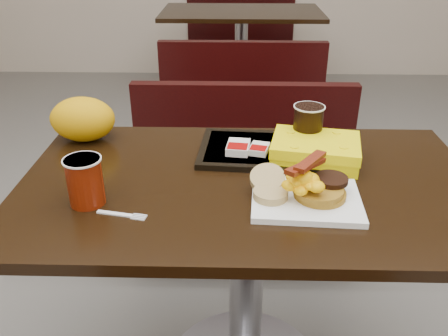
{
  "coord_description": "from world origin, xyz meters",
  "views": [
    {
      "loc": [
        -0.04,
        -1.07,
        1.35
      ],
      "look_at": [
        -0.07,
        -0.03,
        0.8
      ],
      "focal_mm": 37.68,
      "sensor_mm": 36.0,
      "label": 1
    }
  ],
  "objects_px": {
    "fork": "(115,214)",
    "coffee_cup_far": "(308,125)",
    "table_far": "(241,60)",
    "paper_bag": "(83,119)",
    "bench_near_n": "(244,179)",
    "bench_far_s": "(242,90)",
    "bench_far_n": "(240,41)",
    "hashbrown_sleeve_left": "(238,147)",
    "pancake_stack": "(320,191)",
    "clamshell": "(315,150)",
    "hashbrown_sleeve_right": "(259,149)",
    "coffee_cup_near": "(85,181)",
    "tray": "(262,150)",
    "table_near": "(246,289)",
    "knife": "(346,198)",
    "platter": "(306,200)"
  },
  "relations": [
    {
      "from": "fork",
      "to": "coffee_cup_far",
      "type": "relative_size",
      "value": 1.03
    },
    {
      "from": "table_far",
      "to": "paper_bag",
      "type": "relative_size",
      "value": 6.15
    },
    {
      "from": "bench_near_n",
      "to": "paper_bag",
      "type": "relative_size",
      "value": 5.13
    },
    {
      "from": "bench_far_s",
      "to": "bench_far_n",
      "type": "height_order",
      "value": "same"
    },
    {
      "from": "hashbrown_sleeve_left",
      "to": "paper_bag",
      "type": "relative_size",
      "value": 0.43
    },
    {
      "from": "pancake_stack",
      "to": "clamshell",
      "type": "distance_m",
      "value": 0.22
    },
    {
      "from": "clamshell",
      "to": "hashbrown_sleeve_right",
      "type": "bearing_deg",
      "value": -175.88
    },
    {
      "from": "coffee_cup_near",
      "to": "tray",
      "type": "relative_size",
      "value": 0.33
    },
    {
      "from": "table_near",
      "to": "hashbrown_sleeve_left",
      "type": "xyz_separation_m",
      "value": [
        -0.03,
        0.14,
        0.4
      ]
    },
    {
      "from": "table_near",
      "to": "coffee_cup_far",
      "type": "relative_size",
      "value": 10.31
    },
    {
      "from": "pancake_stack",
      "to": "paper_bag",
      "type": "xyz_separation_m",
      "value": [
        -0.67,
        0.35,
        0.04
      ]
    },
    {
      "from": "coffee_cup_far",
      "to": "clamshell",
      "type": "bearing_deg",
      "value": -80.4
    },
    {
      "from": "hashbrown_sleeve_left",
      "to": "hashbrown_sleeve_right",
      "type": "bearing_deg",
      "value": 2.94
    },
    {
      "from": "hashbrown_sleeve_left",
      "to": "coffee_cup_far",
      "type": "xyz_separation_m",
      "value": [
        0.2,
        0.06,
        0.05
      ]
    },
    {
      "from": "tray",
      "to": "knife",
      "type": "bearing_deg",
      "value": -48.68
    },
    {
      "from": "bench_far_n",
      "to": "coffee_cup_far",
      "type": "bearing_deg",
      "value": -86.82
    },
    {
      "from": "coffee_cup_far",
      "to": "hashbrown_sleeve_right",
      "type": "bearing_deg",
      "value": -156.57
    },
    {
      "from": "pancake_stack",
      "to": "paper_bag",
      "type": "distance_m",
      "value": 0.75
    },
    {
      "from": "pancake_stack",
      "to": "coffee_cup_far",
      "type": "xyz_separation_m",
      "value": [
        0.01,
        0.3,
        0.05
      ]
    },
    {
      "from": "bench_far_s",
      "to": "hashbrown_sleeve_left",
      "type": "bearing_deg",
      "value": -90.97
    },
    {
      "from": "table_near",
      "to": "coffee_cup_near",
      "type": "bearing_deg",
      "value": -163.05
    },
    {
      "from": "table_near",
      "to": "platter",
      "type": "bearing_deg",
      "value": -38.73
    },
    {
      "from": "bench_far_n",
      "to": "platter",
      "type": "height_order",
      "value": "platter"
    },
    {
      "from": "fork",
      "to": "hashbrown_sleeve_right",
      "type": "distance_m",
      "value": 0.46
    },
    {
      "from": "tray",
      "to": "fork",
      "type": "bearing_deg",
      "value": -132.81
    },
    {
      "from": "fork",
      "to": "hashbrown_sleeve_right",
      "type": "height_order",
      "value": "hashbrown_sleeve_right"
    },
    {
      "from": "table_far",
      "to": "bench_far_s",
      "type": "relative_size",
      "value": 1.2
    },
    {
      "from": "hashbrown_sleeve_left",
      "to": "coffee_cup_far",
      "type": "bearing_deg",
      "value": 22.82
    },
    {
      "from": "fork",
      "to": "coffee_cup_far",
      "type": "distance_m",
      "value": 0.61
    },
    {
      "from": "platter",
      "to": "coffee_cup_near",
      "type": "bearing_deg",
      "value": -175.39
    },
    {
      "from": "coffee_cup_near",
      "to": "clamshell",
      "type": "distance_m",
      "value": 0.62
    },
    {
      "from": "pancake_stack",
      "to": "clamshell",
      "type": "bearing_deg",
      "value": 84.84
    },
    {
      "from": "pancake_stack",
      "to": "clamshell",
      "type": "relative_size",
      "value": 0.52
    },
    {
      "from": "bench_far_n",
      "to": "coffee_cup_far",
      "type": "relative_size",
      "value": 8.59
    },
    {
      "from": "bench_far_s",
      "to": "hashbrown_sleeve_right",
      "type": "height_order",
      "value": "hashbrown_sleeve_right"
    },
    {
      "from": "table_far",
      "to": "tray",
      "type": "xyz_separation_m",
      "value": [
        0.04,
        -2.43,
        0.38
      ]
    },
    {
      "from": "table_far",
      "to": "knife",
      "type": "height_order",
      "value": "knife"
    },
    {
      "from": "coffee_cup_near",
      "to": "hashbrown_sleeve_left",
      "type": "xyz_separation_m",
      "value": [
        0.36,
        0.26,
        -0.03
      ]
    },
    {
      "from": "table_near",
      "to": "bench_far_n",
      "type": "xyz_separation_m",
      "value": [
        0.0,
        3.3,
        -0.02
      ]
    },
    {
      "from": "table_near",
      "to": "bench_far_n",
      "type": "bearing_deg",
      "value": 90.0
    },
    {
      "from": "bench_far_s",
      "to": "platter",
      "type": "bearing_deg",
      "value": -86.2
    },
    {
      "from": "bench_near_n",
      "to": "bench_far_n",
      "type": "height_order",
      "value": "same"
    },
    {
      "from": "bench_far_n",
      "to": "hashbrown_sleeve_left",
      "type": "distance_m",
      "value": 3.19
    },
    {
      "from": "bench_far_s",
      "to": "hashbrown_sleeve_right",
      "type": "distance_m",
      "value": 1.81
    },
    {
      "from": "tray",
      "to": "table_far",
      "type": "bearing_deg",
      "value": 94.79
    },
    {
      "from": "knife",
      "to": "hashbrown_sleeve_right",
      "type": "distance_m",
      "value": 0.3
    },
    {
      "from": "hashbrown_sleeve_left",
      "to": "clamshell",
      "type": "bearing_deg",
      "value": 1.06
    },
    {
      "from": "tray",
      "to": "bench_far_n",
      "type": "bearing_deg",
      "value": 94.58
    },
    {
      "from": "hashbrown_sleeve_right",
      "to": "coffee_cup_far",
      "type": "relative_size",
      "value": 0.59
    },
    {
      "from": "hashbrown_sleeve_left",
      "to": "bench_far_n",
      "type": "bearing_deg",
      "value": 96.45
    }
  ]
}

